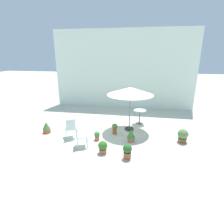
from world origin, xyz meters
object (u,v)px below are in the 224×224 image
object	(u,v)px
patio_chair_0	(70,127)
potted_plant_4	(115,128)
potted_plant_3	(103,147)
cafe_table_0	(140,114)
patio_umbrella_0	(130,91)
potted_plant_6	(127,151)
potted_plant_1	(183,135)
potted_plant_5	(46,127)
patio_chair_1	(80,135)
potted_plant_0	(131,135)
potted_plant_2	(97,135)

from	to	relation	value
patio_chair_0	potted_plant_4	bearing A→B (deg)	22.54
potted_plant_3	potted_plant_4	distance (m)	1.83
cafe_table_0	potted_plant_4	size ratio (longest dim) A/B	1.49
patio_umbrella_0	potted_plant_4	xyz separation A→B (m)	(-0.65, -0.62, -1.68)
potted_plant_4	potted_plant_6	world-z (taller)	potted_plant_6
cafe_table_0	potted_plant_1	bearing A→B (deg)	-44.50
potted_plant_1	potted_plant_3	xyz separation A→B (m)	(-3.24, -1.48, -0.05)
potted_plant_5	potted_plant_4	bearing A→B (deg)	7.83
potted_plant_3	patio_umbrella_0	bearing A→B (deg)	71.06
patio_umbrella_0	potted_plant_1	xyz separation A→B (m)	(2.40, -0.95, -1.67)
patio_chair_0	potted_plant_1	xyz separation A→B (m)	(4.96, 0.45, -0.22)
patio_chair_0	patio_chair_1	xyz separation A→B (m)	(0.68, -0.67, -0.01)
patio_chair_1	potted_plant_3	world-z (taller)	patio_chair_1
potted_plant_0	potted_plant_5	size ratio (longest dim) A/B	1.05
patio_umbrella_0	potted_plant_1	distance (m)	3.08
cafe_table_0	patio_chair_1	world-z (taller)	patio_chair_1
patio_umbrella_0	potted_plant_1	size ratio (longest dim) A/B	3.77
potted_plant_3	potted_plant_4	world-z (taller)	potted_plant_4
potted_plant_2	potted_plant_6	world-z (taller)	potted_plant_6
potted_plant_6	potted_plant_4	bearing A→B (deg)	111.17
potted_plant_2	potted_plant_3	xyz separation A→B (m)	(0.50, -1.04, 0.05)
potted_plant_1	potted_plant_3	size ratio (longest dim) A/B	1.19
potted_plant_1	potted_plant_3	world-z (taller)	potted_plant_1
patio_umbrella_0	potted_plant_0	bearing A→B (deg)	-81.98
patio_chair_1	potted_plant_3	distance (m)	1.13
patio_chair_0	potted_plant_3	distance (m)	2.02
potted_plant_0	potted_plant_2	size ratio (longest dim) A/B	1.48
patio_chair_0	potted_plant_6	distance (m)	2.98
potted_plant_1	potted_plant_3	distance (m)	3.56
patio_umbrella_0	potted_plant_6	distance (m)	3.14
potted_plant_6	patio_chair_1	bearing A→B (deg)	163.96
potted_plant_4	potted_plant_5	bearing A→B (deg)	-172.17
patio_umbrella_0	potted_plant_3	bearing A→B (deg)	-108.94
potted_plant_1	potted_plant_6	world-z (taller)	potted_plant_1
potted_plant_1	patio_chair_0	bearing A→B (deg)	-174.79
potted_plant_0	cafe_table_0	bearing A→B (deg)	81.99
patio_umbrella_0	patio_chair_0	distance (m)	3.26
patio_chair_1	potted_plant_0	xyz separation A→B (m)	(2.05, 0.81, -0.21)
potted_plant_5	potted_plant_1	bearing A→B (deg)	1.04
patio_umbrella_0	patio_chair_1	world-z (taller)	patio_umbrella_0
potted_plant_0	potted_plant_4	world-z (taller)	potted_plant_0
potted_plant_1	patio_chair_1	bearing A→B (deg)	-165.33
patio_umbrella_0	potted_plant_2	bearing A→B (deg)	-133.86
patio_chair_1	potted_plant_1	bearing A→B (deg)	14.67
potted_plant_1	potted_plant_5	world-z (taller)	potted_plant_1
cafe_table_0	patio_chair_1	xyz separation A→B (m)	(-2.36, -3.00, -0.02)
cafe_table_0	patio_chair_0	bearing A→B (deg)	-142.55
potted_plant_0	potted_plant_2	bearing A→B (deg)	-175.34
patio_chair_0	potted_plant_2	size ratio (longest dim) A/B	2.35
patio_chair_0	potted_plant_2	bearing A→B (deg)	0.82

